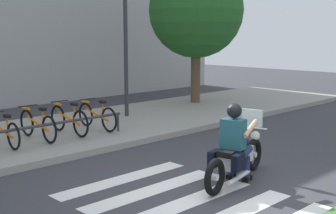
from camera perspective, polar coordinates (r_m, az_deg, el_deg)
ground_plane at (r=7.71m, az=5.79°, el=-10.61°), size 48.00×48.00×0.00m
sidewalk at (r=11.82m, az=-15.19°, el=-3.49°), size 24.00×4.40×0.15m
crosswalk_stripe_2 at (r=7.25m, az=2.45°, el=-11.84°), size 2.80×0.40×0.01m
crosswalk_stripe_3 at (r=7.78m, az=-1.94°, el=-10.34°), size 2.80×0.40×0.01m
crosswalk_stripe_4 at (r=8.36m, az=-5.71°, el=-8.99°), size 2.80×0.40×0.01m
motorcycle at (r=8.15m, az=8.60°, el=-6.20°), size 2.24×0.85×1.21m
rider at (r=8.00m, az=8.40°, el=-3.81°), size 0.71×0.63×1.43m
bicycle_3 at (r=10.64m, az=-20.04°, el=-2.85°), size 0.48×1.66×0.73m
bicycle_4 at (r=11.00m, az=-16.06°, el=-2.17°), size 0.48×1.73×0.78m
bicycle_5 at (r=11.42m, az=-12.35°, el=-1.58°), size 0.48×1.71×0.80m
bicycle_6 at (r=11.88m, az=-8.91°, el=-1.12°), size 0.48×1.68×0.77m
bike_rack at (r=10.13m, az=-18.75°, el=-2.86°), size 5.66×0.07×0.49m
street_lamp at (r=13.57m, az=-5.34°, el=8.80°), size 0.28×0.28×4.14m
tree_near_rack at (r=16.33m, az=3.56°, el=11.98°), size 3.35×3.35×5.09m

